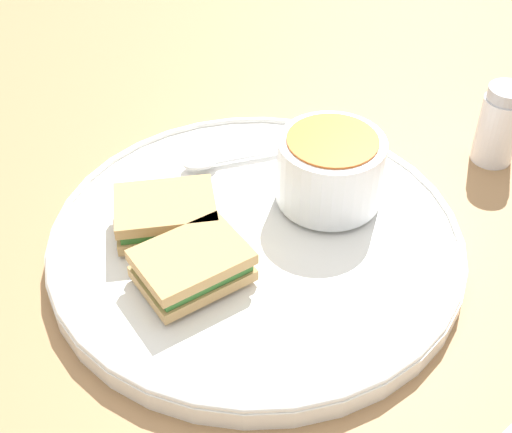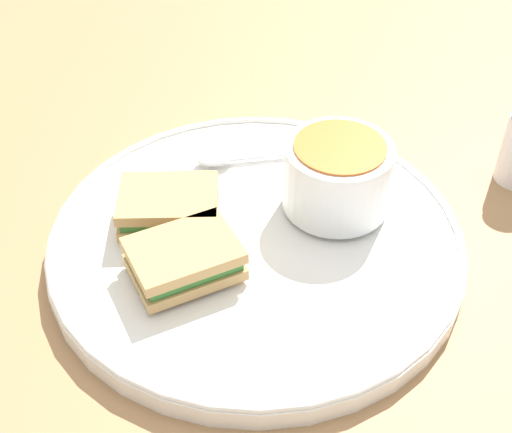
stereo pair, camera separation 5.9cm
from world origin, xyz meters
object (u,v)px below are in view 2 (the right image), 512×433
spoon (224,157)px  sandwich_half_far (184,259)px  soup_bowl (337,175)px  sandwich_half_near (169,206)px

spoon → sandwich_half_far: (-0.06, 0.14, 0.01)m
soup_bowl → sandwich_half_near: soup_bowl is taller
spoon → soup_bowl: bearing=138.5°
soup_bowl → spoon: bearing=0.8°
soup_bowl → spoon: 0.12m
soup_bowl → spoon: size_ratio=0.96×
soup_bowl → sandwich_half_near: bearing=40.8°
soup_bowl → spoon: (0.12, 0.00, -0.03)m
spoon → sandwich_half_far: size_ratio=0.94×
sandwich_half_near → soup_bowl: bearing=-139.2°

